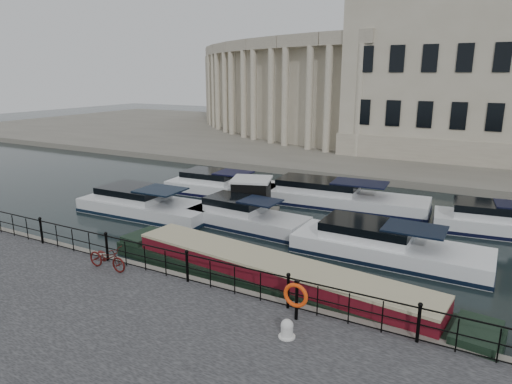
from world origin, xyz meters
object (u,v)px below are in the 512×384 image
Objects in this scene: harbour_hut at (251,198)px; bicycle at (107,258)px; life_ring_post at (296,296)px; narrowboat at (273,281)px; mooring_bollard at (287,329)px.

bicycle is at bearing -112.01° from harbour_hut.
narrowboat is at bearing 129.25° from life_ring_post.
mooring_bollard is (8.03, -0.92, -0.22)m from bicycle.
bicycle is at bearing -150.81° from narrowboat.
mooring_bollard is 1.12m from life_ring_post.
narrowboat is at bearing -75.08° from harbour_hut.
life_ring_post is 0.08× the size of narrowboat.
life_ring_post is at bearing -89.66° from bicycle.
life_ring_post reaches higher than narrowboat.
life_ring_post is at bearing 99.66° from mooring_bollard.
narrowboat is 4.28× the size of harbour_hut.
bicycle reaches higher than narrowboat.
life_ring_post is 12.70m from harbour_hut.
narrowboat is (5.87, 2.49, -0.66)m from bicycle.
bicycle is 0.50× the size of harbour_hut.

